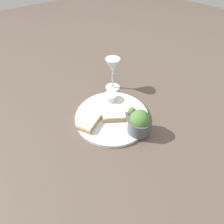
% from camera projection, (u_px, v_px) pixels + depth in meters
% --- Properties ---
extents(ground_plane, '(4.00, 4.00, 0.00)m').
position_uv_depth(ground_plane, '(112.00, 117.00, 0.79)').
color(ground_plane, brown).
extents(dinner_plate, '(0.33, 0.33, 0.01)m').
position_uv_depth(dinner_plate, '(112.00, 116.00, 0.78)').
color(dinner_plate, white).
rests_on(dinner_plate, ground_plane).
extents(salad_bowl, '(0.09, 0.09, 0.10)m').
position_uv_depth(salad_bowl, '(140.00, 123.00, 0.68)').
color(salad_bowl, '#4C5156').
rests_on(salad_bowl, dinner_plate).
extents(sauce_ramekin, '(0.06, 0.06, 0.03)m').
position_uv_depth(sauce_ramekin, '(111.00, 96.00, 0.84)').
color(sauce_ramekin, white).
rests_on(sauce_ramekin, dinner_plate).
extents(cheese_toast_near, '(0.12, 0.11, 0.03)m').
position_uv_depth(cheese_toast_near, '(114.00, 115.00, 0.76)').
color(cheese_toast_near, tan).
rests_on(cheese_toast_near, dinner_plate).
extents(cheese_toast_far, '(0.12, 0.10, 0.03)m').
position_uv_depth(cheese_toast_far, '(90.00, 122.00, 0.73)').
color(cheese_toast_far, tan).
rests_on(cheese_toast_far, dinner_plate).
extents(wine_glass, '(0.08, 0.08, 0.17)m').
position_uv_depth(wine_glass, '(113.00, 68.00, 0.86)').
color(wine_glass, silver).
rests_on(wine_glass, ground_plane).
extents(garnish, '(0.03, 0.03, 0.03)m').
position_uv_depth(garnish, '(132.00, 111.00, 0.77)').
color(garnish, '#477533').
rests_on(garnish, dinner_plate).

